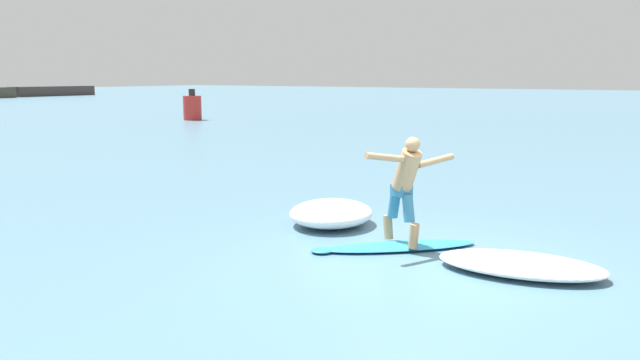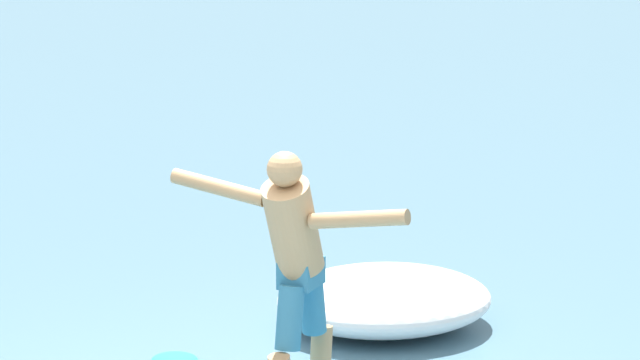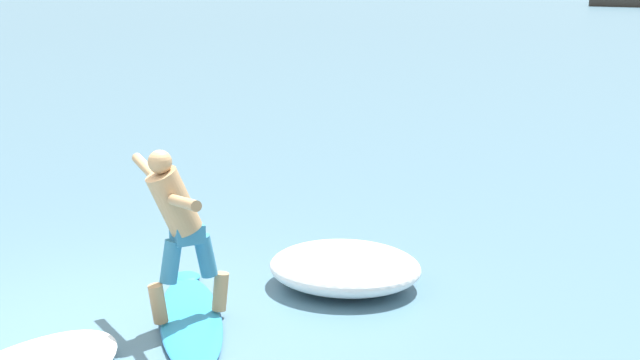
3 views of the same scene
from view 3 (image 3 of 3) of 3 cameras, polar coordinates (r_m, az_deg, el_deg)
name	(u,v)px [view 3 (image 3 of 3)]	position (r m, az deg, el deg)	size (l,w,h in m)	color
ground_plane	(108,332)	(8.01, -13.42, -9.46)	(200.00, 200.00, 0.00)	slate
surfboard	(190,318)	(8.08, -8.29, -8.74)	(1.96, 2.01, 0.21)	#2C99CC
surfer	(177,221)	(7.71, -9.11, -2.61)	(1.36, 0.92, 1.52)	tan
wave_foam_at_nose	(345,267)	(8.78, 1.60, -5.61)	(1.77, 1.64, 0.40)	white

